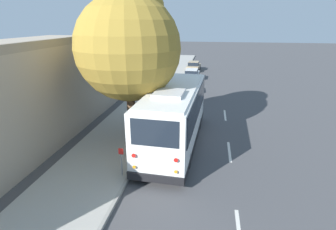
{
  "coord_description": "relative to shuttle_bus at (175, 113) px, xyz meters",
  "views": [
    {
      "loc": [
        -14.91,
        -1.42,
        6.76
      ],
      "look_at": [
        0.08,
        1.05,
        1.3
      ],
      "focal_mm": 28.0,
      "sensor_mm": 36.0,
      "label": 1
    }
  ],
  "objects": [
    {
      "name": "street_tree",
      "position": [
        0.02,
        2.47,
        3.89
      ],
      "size": [
        5.57,
        5.57,
        8.9
      ],
      "color": "brown",
      "rests_on": "sidewalk_slab"
    },
    {
      "name": "fire_hydrant",
      "position": [
        5.46,
        1.96,
        -1.36
      ],
      "size": [
        0.22,
        0.22,
        0.81
      ],
      "color": "red",
      "rests_on": "sidewalk_slab"
    },
    {
      "name": "parked_sedan_maroon",
      "position": [
        11.32,
        0.62,
        -1.3
      ],
      "size": [
        4.23,
        1.99,
        1.31
      ],
      "rotation": [
        0.0,
        0.0,
        0.07
      ],
      "color": "maroon",
      "rests_on": "ground"
    },
    {
      "name": "lane_stripe_mid",
      "position": [
        -0.42,
        -3.11,
        -1.91
      ],
      "size": [
        2.4,
        0.14,
        0.01
      ],
      "primitive_type": "cube",
      "color": "silver",
      "rests_on": "ground"
    },
    {
      "name": "sign_post_far",
      "position": [
        -2.41,
        1.86,
        -1.12
      ],
      "size": [
        0.06,
        0.06,
        1.28
      ],
      "color": "gray",
      "rests_on": "sidewalk_slab"
    },
    {
      "name": "sidewalk_slab",
      "position": [
        1.25,
        3.55,
        -1.83
      ],
      "size": [
        80.0,
        3.83,
        0.15
      ],
      "primitive_type": "cube",
      "color": "#A3A099",
      "rests_on": "ground"
    },
    {
      "name": "curb_strip",
      "position": [
        1.25,
        1.56,
        -1.83
      ],
      "size": [
        80.0,
        0.14,
        0.15
      ],
      "primitive_type": "cube",
      "color": "gray",
      "rests_on": "ground"
    },
    {
      "name": "shuttle_bus",
      "position": [
        0.0,
        0.0,
        0.0
      ],
      "size": [
        8.97,
        2.96,
        3.55
      ],
      "rotation": [
        0.0,
        0.0,
        -0.05
      ],
      "color": "white",
      "rests_on": "ground"
    },
    {
      "name": "lane_stripe_ahead",
      "position": [
        5.58,
        -3.11,
        -1.91
      ],
      "size": [
        2.4,
        0.14,
        0.01
      ],
      "primitive_type": "cube",
      "color": "silver",
      "rests_on": "ground"
    },
    {
      "name": "sign_post_near",
      "position": [
        -3.82,
        1.86,
        -1.07
      ],
      "size": [
        0.06,
        0.22,
        1.34
      ],
      "color": "gray",
      "rests_on": "sidewalk_slab"
    },
    {
      "name": "building_backdrop",
      "position": [
        -0.61,
        10.03,
        0.84
      ],
      "size": [
        22.52,
        7.54,
        5.89
      ],
      "color": "tan",
      "rests_on": "ground"
    },
    {
      "name": "parked_sedan_white",
      "position": [
        17.99,
        0.43,
        -1.32
      ],
      "size": [
        4.44,
        1.77,
        1.28
      ],
      "rotation": [
        0.0,
        0.0,
        -0.02
      ],
      "color": "silver",
      "rests_on": "ground"
    },
    {
      "name": "ground_plane",
      "position": [
        1.25,
        -0.45,
        -1.91
      ],
      "size": [
        160.0,
        160.0,
        0.0
      ],
      "primitive_type": "plane",
      "color": "#474749"
    },
    {
      "name": "parked_sedan_tan",
      "position": [
        24.54,
        0.64,
        -1.32
      ],
      "size": [
        4.35,
        1.87,
        1.28
      ],
      "rotation": [
        0.0,
        0.0,
        -0.05
      ],
      "color": "tan",
      "rests_on": "ground"
    }
  ]
}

